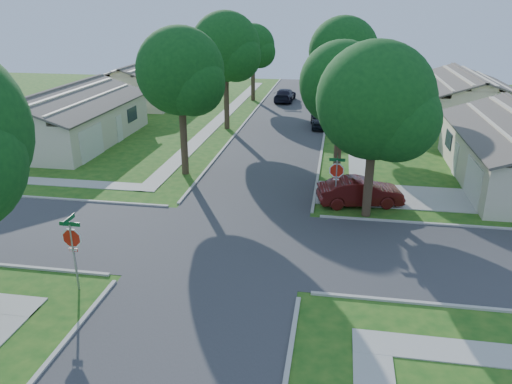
{
  "coord_description": "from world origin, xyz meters",
  "views": [
    {
      "loc": [
        4.62,
        -19.68,
        10.25
      ],
      "look_at": [
        0.92,
        2.44,
        1.6
      ],
      "focal_mm": 35.0,
      "sensor_mm": 36.0,
      "label": 1
    }
  ],
  "objects_px": {
    "tree_w_mid": "(226,50)",
    "car_curb_east": "(322,118)",
    "car_curb_west": "(285,95)",
    "tree_w_far": "(253,48)",
    "tree_e_far": "(344,45)",
    "house_nw_far": "(147,86)",
    "house_nw_near": "(66,122)",
    "stop_sign_sw": "(72,241)",
    "tree_e_mid": "(344,55)",
    "house_ne_far": "(464,101)",
    "car_driveway": "(360,192)",
    "tree_e_near": "(342,88)",
    "stop_sign_ne": "(337,173)",
    "tree_ne_corner": "(376,106)",
    "tree_w_near": "(181,75)"
  },
  "relations": [
    {
      "from": "tree_e_far",
      "to": "tree_w_mid",
      "type": "relative_size",
      "value": 0.91
    },
    {
      "from": "stop_sign_ne",
      "to": "tree_e_mid",
      "type": "xyz_separation_m",
      "value": [
        0.06,
        16.31,
        4.22
      ]
    },
    {
      "from": "car_curb_west",
      "to": "tree_w_far",
      "type": "bearing_deg",
      "value": 0.86
    },
    {
      "from": "stop_sign_sw",
      "to": "house_nw_far",
      "type": "xyz_separation_m",
      "value": [
        -11.29,
        36.7,
        -0.51
      ]
    },
    {
      "from": "tree_w_mid",
      "to": "tree_e_far",
      "type": "bearing_deg",
      "value": 54.15
    },
    {
      "from": "house_ne_far",
      "to": "car_driveway",
      "type": "xyz_separation_m",
      "value": [
        -9.99,
        -23.41,
        -0.78
      ]
    },
    {
      "from": "tree_w_mid",
      "to": "house_nw_near",
      "type": "xyz_separation_m",
      "value": [
        -11.35,
        -6.01,
        -4.97
      ]
    },
    {
      "from": "car_driveway",
      "to": "tree_e_near",
      "type": "bearing_deg",
      "value": 7.67
    },
    {
      "from": "tree_w_near",
      "to": "car_curb_west",
      "type": "distance_m",
      "value": 25.74
    },
    {
      "from": "tree_w_far",
      "to": "car_curb_west",
      "type": "height_order",
      "value": "tree_w_far"
    },
    {
      "from": "stop_sign_ne",
      "to": "house_nw_near",
      "type": "bearing_deg",
      "value": 153.54
    },
    {
      "from": "tree_e_far",
      "to": "car_driveway",
      "type": "relative_size",
      "value": 1.95
    },
    {
      "from": "tree_w_mid",
      "to": "car_curb_west",
      "type": "bearing_deg",
      "value": 75.1
    },
    {
      "from": "tree_e_far",
      "to": "car_curb_west",
      "type": "xyz_separation_m",
      "value": [
        -5.95,
        -0.08,
        -5.29
      ]
    },
    {
      "from": "house_ne_far",
      "to": "house_nw_near",
      "type": "xyz_separation_m",
      "value": [
        -31.98,
        -14.0,
        0.0
      ]
    },
    {
      "from": "stop_sign_ne",
      "to": "house_ne_far",
      "type": "relative_size",
      "value": 0.22
    },
    {
      "from": "house_nw_near",
      "to": "car_curb_west",
      "type": "relative_size",
      "value": 2.87
    },
    {
      "from": "tree_e_far",
      "to": "house_nw_far",
      "type": "xyz_separation_m",
      "value": [
        -20.75,
        -2.01,
        -4.46
      ]
    },
    {
      "from": "tree_w_far",
      "to": "car_curb_west",
      "type": "distance_m",
      "value": 5.93
    },
    {
      "from": "tree_w_mid",
      "to": "car_curb_east",
      "type": "xyz_separation_m",
      "value": [
        7.84,
        1.94,
        -5.73
      ]
    },
    {
      "from": "house_ne_far",
      "to": "car_driveway",
      "type": "height_order",
      "value": "house_ne_far"
    },
    {
      "from": "tree_w_far",
      "to": "house_nw_near",
      "type": "distance_m",
      "value": 22.49
    },
    {
      "from": "tree_e_far",
      "to": "car_curb_west",
      "type": "relative_size",
      "value": 1.84
    },
    {
      "from": "tree_e_far",
      "to": "tree_w_far",
      "type": "bearing_deg",
      "value": -180.0
    },
    {
      "from": "tree_w_mid",
      "to": "car_curb_west",
      "type": "distance_m",
      "value": 14.58
    },
    {
      "from": "stop_sign_sw",
      "to": "car_driveway",
      "type": "distance_m",
      "value": 14.9
    },
    {
      "from": "tree_e_far",
      "to": "car_driveway",
      "type": "xyz_separation_m",
      "value": [
        1.25,
        -28.42,
        -5.24
      ]
    },
    {
      "from": "tree_e_mid",
      "to": "tree_ne_corner",
      "type": "relative_size",
      "value": 1.06
    },
    {
      "from": "tree_w_near",
      "to": "house_nw_near",
      "type": "distance_m",
      "value": 13.63
    },
    {
      "from": "tree_e_near",
      "to": "car_curb_west",
      "type": "relative_size",
      "value": 1.75
    },
    {
      "from": "house_ne_far",
      "to": "car_curb_west",
      "type": "xyz_separation_m",
      "value": [
        -17.19,
        4.93,
        -0.83
      ]
    },
    {
      "from": "stop_sign_sw",
      "to": "tree_e_mid",
      "type": "xyz_separation_m",
      "value": [
        9.46,
        25.71,
        4.22
      ]
    },
    {
      "from": "stop_sign_sw",
      "to": "tree_e_far",
      "type": "relative_size",
      "value": 0.34
    },
    {
      "from": "tree_e_near",
      "to": "tree_w_near",
      "type": "xyz_separation_m",
      "value": [
        -9.4,
        0.0,
        0.47
      ]
    },
    {
      "from": "tree_e_far",
      "to": "tree_w_mid",
      "type": "xyz_separation_m",
      "value": [
        -9.39,
        -13.0,
        0.51
      ]
    },
    {
      "from": "tree_e_near",
      "to": "tree_e_far",
      "type": "bearing_deg",
      "value": 90.0
    },
    {
      "from": "tree_e_mid",
      "to": "house_ne_far",
      "type": "distance_m",
      "value": 14.58
    },
    {
      "from": "house_ne_far",
      "to": "stop_sign_sw",
      "type": "bearing_deg",
      "value": -121.55
    },
    {
      "from": "tree_w_mid",
      "to": "tree_ne_corner",
      "type": "distance_m",
      "value": 20.1
    },
    {
      "from": "tree_e_mid",
      "to": "car_driveway",
      "type": "relative_size",
      "value": 2.06
    },
    {
      "from": "house_nw_near",
      "to": "house_nw_far",
      "type": "bearing_deg",
      "value": 90.0
    },
    {
      "from": "house_ne_far",
      "to": "house_nw_near",
      "type": "bearing_deg",
      "value": -156.36
    },
    {
      "from": "tree_ne_corner",
      "to": "car_driveway",
      "type": "height_order",
      "value": "tree_ne_corner"
    },
    {
      "from": "house_nw_near",
      "to": "car_curb_east",
      "type": "height_order",
      "value": "house_nw_near"
    },
    {
      "from": "house_nw_far",
      "to": "tree_e_far",
      "type": "bearing_deg",
      "value": 5.53
    },
    {
      "from": "car_driveway",
      "to": "house_nw_far",
      "type": "bearing_deg",
      "value": 27.39
    },
    {
      "from": "house_nw_near",
      "to": "tree_e_mid",
      "type": "bearing_deg",
      "value": 16.15
    },
    {
      "from": "tree_e_far",
      "to": "tree_w_near",
      "type": "height_order",
      "value": "tree_w_near"
    },
    {
      "from": "tree_w_mid",
      "to": "tree_w_far",
      "type": "bearing_deg",
      "value": 90.05
    },
    {
      "from": "tree_w_near",
      "to": "car_driveway",
      "type": "bearing_deg",
      "value": -17.81
    }
  ]
}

